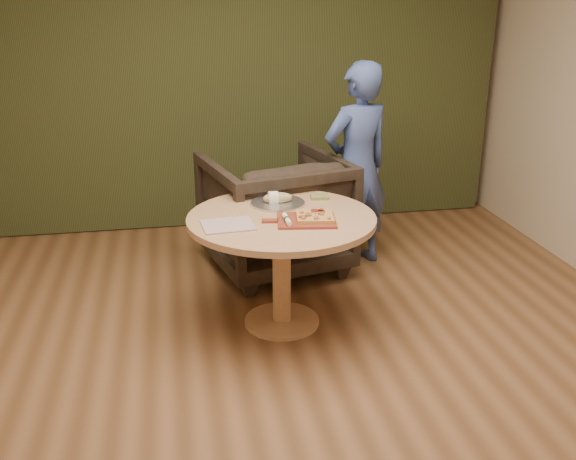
% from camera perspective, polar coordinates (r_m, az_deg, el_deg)
% --- Properties ---
extents(room_shell, '(5.04, 6.04, 2.84)m').
position_cam_1_polar(room_shell, '(2.99, 0.97, 7.73)').
color(room_shell, brown).
rests_on(room_shell, ground).
extents(curtain, '(4.80, 0.14, 2.78)m').
position_cam_1_polar(curtain, '(5.83, -4.89, 13.93)').
color(curtain, '#2C3217').
rests_on(curtain, ground).
extents(pedestal_table, '(1.18, 1.18, 0.75)m').
position_cam_1_polar(pedestal_table, '(4.03, -0.58, -0.63)').
color(pedestal_table, tan).
rests_on(pedestal_table, ground).
extents(pizza_paddle, '(0.46, 0.33, 0.01)m').
position_cam_1_polar(pizza_paddle, '(3.88, 1.49, 0.85)').
color(pizza_paddle, brown).
rests_on(pizza_paddle, pedestal_table).
extents(flatbread_pizza, '(0.25, 0.25, 0.04)m').
position_cam_1_polar(flatbread_pizza, '(3.89, 2.40, 1.22)').
color(flatbread_pizza, '#DFA957').
rests_on(flatbread_pizza, pizza_paddle).
extents(cutlery_roll, '(0.03, 0.20, 0.03)m').
position_cam_1_polar(cutlery_roll, '(3.83, -0.10, 0.97)').
color(cutlery_roll, white).
rests_on(cutlery_roll, pizza_paddle).
extents(newspaper, '(0.32, 0.28, 0.01)m').
position_cam_1_polar(newspaper, '(3.82, -5.38, 0.43)').
color(newspaper, silver).
rests_on(newspaper, pedestal_table).
extents(serving_tray, '(0.36, 0.36, 0.02)m').
position_cam_1_polar(serving_tray, '(4.20, -0.91, 2.41)').
color(serving_tray, silver).
rests_on(serving_tray, pedestal_table).
extents(bread_roll, '(0.19, 0.09, 0.09)m').
position_cam_1_polar(bread_roll, '(4.18, -1.04, 2.87)').
color(bread_roll, tan).
rests_on(bread_roll, serving_tray).
extents(green_packet, '(0.13, 0.11, 0.02)m').
position_cam_1_polar(green_packet, '(4.32, 2.83, 2.97)').
color(green_packet, '#616A30').
rests_on(green_packet, pedestal_table).
extents(armchair, '(1.16, 1.12, 1.00)m').
position_cam_1_polar(armchair, '(4.93, -1.21, 2.07)').
color(armchair, black).
rests_on(armchair, ground).
extents(person_standing, '(0.67, 0.55, 1.59)m').
position_cam_1_polar(person_standing, '(4.97, 6.13, 5.63)').
color(person_standing, '#3D5292').
rests_on(person_standing, ground).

